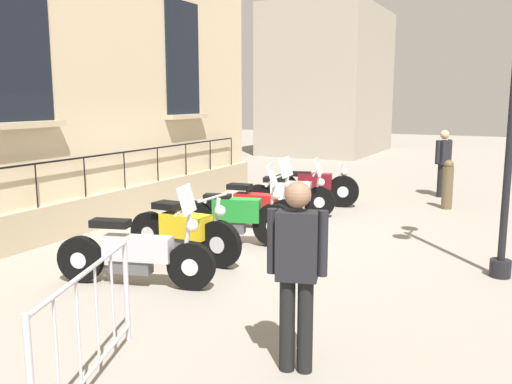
{
  "coord_description": "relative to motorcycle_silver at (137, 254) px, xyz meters",
  "views": [
    {
      "loc": [
        4.65,
        -8.45,
        2.42
      ],
      "look_at": [
        0.43,
        0.0,
        0.8
      ],
      "focal_mm": 38.37,
      "sensor_mm": 36.0,
      "label": 1
    }
  ],
  "objects": [
    {
      "name": "motorcycle_white",
      "position": [
        0.08,
        4.89,
        0.02
      ],
      "size": [
        1.89,
        0.75,
        1.24
      ],
      "color": "black",
      "rests_on": "ground_plane"
    },
    {
      "name": "motorcycle_green",
      "position": [
        0.15,
        2.39,
        0.02
      ],
      "size": [
        2.05,
        0.8,
        1.38
      ],
      "color": "black",
      "rests_on": "ground_plane"
    },
    {
      "name": "ground_plane",
      "position": [
        -0.21,
        3.02,
        -0.42
      ],
      "size": [
        60.0,
        60.0,
        0.0
      ],
      "primitive_type": "plane",
      "color": "gray"
    },
    {
      "name": "motorcycle_red",
      "position": [
        -0.08,
        3.58,
        -0.01
      ],
      "size": [
        1.96,
        0.66,
        1.37
      ],
      "color": "black",
      "rests_on": "ground_plane"
    },
    {
      "name": "pedestrian_standing",
      "position": [
        2.72,
        -1.17,
        0.55
      ],
      "size": [
        0.51,
        0.31,
        1.72
      ],
      "color": "black",
      "rests_on": "ground_plane"
    },
    {
      "name": "crowd_barrier",
      "position": [
        1.29,
        -2.23,
        0.14
      ],
      "size": [
        0.71,
        1.81,
        1.05
      ],
      "color": "#B7B7BF",
      "rests_on": "ground_plane"
    },
    {
      "name": "motorcycle_maroon",
      "position": [
        0.13,
        6.13,
        0.0
      ],
      "size": [
        2.05,
        0.75,
        0.99
      ],
      "color": "black",
      "rests_on": "ground_plane"
    },
    {
      "name": "bollard",
      "position": [
        2.91,
        7.13,
        0.13
      ],
      "size": [
        0.23,
        0.23,
        1.09
      ],
      "color": "brown",
      "rests_on": "ground_plane"
    },
    {
      "name": "building_facade",
      "position": [
        -3.1,
        3.02,
        3.18
      ],
      "size": [
        0.82,
        10.38,
        7.41
      ],
      "color": "#C6B28E",
      "rests_on": "ground_plane"
    },
    {
      "name": "distant_building",
      "position": [
        -3.85,
        18.51,
        2.74
      ],
      "size": [
        4.43,
        6.3,
        6.34
      ],
      "color": "#9E9384",
      "rests_on": "ground_plane"
    },
    {
      "name": "motorcycle_silver",
      "position": [
        0.0,
        0.0,
        0.0
      ],
      "size": [
        2.11,
        0.78,
        1.35
      ],
      "color": "black",
      "rests_on": "ground_plane"
    },
    {
      "name": "motorcycle_yellow",
      "position": [
        -0.06,
        1.18,
        0.02
      ],
      "size": [
        1.97,
        0.72,
        1.04
      ],
      "color": "black",
      "rests_on": "ground_plane"
    },
    {
      "name": "pedestrian_walking",
      "position": [
        2.58,
        8.66,
        0.51
      ],
      "size": [
        0.36,
        0.48,
        1.66
      ],
      "color": "black",
      "rests_on": "ground_plane"
    }
  ]
}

